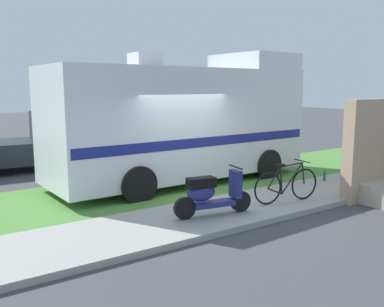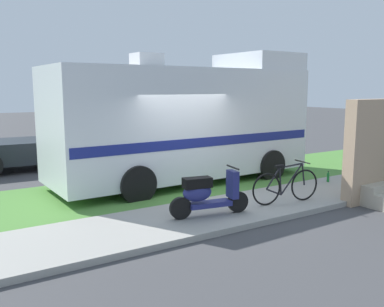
% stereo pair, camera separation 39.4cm
% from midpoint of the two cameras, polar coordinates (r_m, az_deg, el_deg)
% --- Properties ---
extents(ground_plane, '(80.00, 80.00, 0.00)m').
position_cam_midpoint_polar(ground_plane, '(9.96, 1.94, -6.51)').
color(ground_plane, '#424244').
extents(sidewalk, '(24.00, 2.00, 0.12)m').
position_cam_midpoint_polar(sidewalk, '(9.02, 6.30, -7.83)').
color(sidewalk, '#9E9B93').
rests_on(sidewalk, ground).
extents(grass_strip, '(24.00, 3.40, 0.08)m').
position_cam_midpoint_polar(grass_strip, '(11.18, -2.42, -4.58)').
color(grass_strip, '#4C8438').
rests_on(grass_strip, ground).
extents(motorhome_rv, '(7.33, 2.70, 3.66)m').
position_cam_midpoint_polar(motorhome_rv, '(11.56, 0.18, 4.45)').
color(motorhome_rv, silver).
rests_on(motorhome_rv, ground).
extents(scooter, '(1.68, 0.60, 0.97)m').
position_cam_midpoint_polar(scooter, '(8.33, 3.42, -5.51)').
color(scooter, black).
rests_on(scooter, ground).
extents(bicycle, '(1.72, 0.52, 0.91)m').
position_cam_midpoint_polar(bicycle, '(9.54, 13.85, -4.26)').
color(bicycle, black).
rests_on(bicycle, ground).
extents(pickup_truck_near, '(5.21, 2.39, 1.86)m').
position_cam_midpoint_polar(pickup_truck_near, '(14.82, -17.52, 2.08)').
color(pickup_truck_near, '#1E2328').
rests_on(pickup_truck_near, ground).
extents(porch_steps, '(2.00, 1.26, 2.40)m').
position_cam_midpoint_polar(porch_steps, '(10.76, 25.23, -0.93)').
color(porch_steps, '#B2A893').
rests_on(porch_steps, ground).
extents(bottle_green, '(0.07, 0.07, 0.29)m').
position_cam_midpoint_polar(bottle_green, '(12.02, 18.98, -3.10)').
color(bottle_green, '#19722D').
rests_on(bottle_green, ground).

